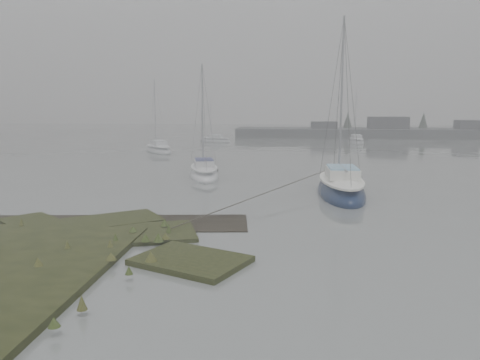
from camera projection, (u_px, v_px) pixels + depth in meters
name	position (u px, v px, depth m)	size (l,w,h in m)	color
ground	(247.00, 158.00, 45.50)	(160.00, 160.00, 0.00)	slate
far_shoreline	(430.00, 132.00, 74.31)	(60.00, 8.00, 4.15)	#4C4F51
sailboat_main	(341.00, 189.00, 27.12)	(2.67, 7.82, 10.99)	#101D3D
sailboat_white	(204.00, 173.00, 33.80)	(3.40, 6.48, 8.72)	white
sailboat_far_a	(158.00, 150.00, 51.27)	(4.97, 6.18, 8.57)	#ABB1B4
sailboat_far_b	(356.00, 141.00, 63.49)	(2.18, 5.45, 7.52)	#ACB0B6
sailboat_far_c	(215.00, 141.00, 65.37)	(5.11, 3.36, 6.87)	#A4A9AD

